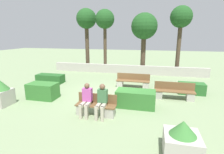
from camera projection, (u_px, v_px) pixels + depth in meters
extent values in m
plane|color=gray|center=(110.00, 95.00, 9.59)|extent=(60.00, 60.00, 0.00)
cube|color=#ADA89E|center=(126.00, 69.00, 14.83)|extent=(12.98, 0.30, 0.74)
cube|color=brown|center=(96.00, 105.00, 7.08)|extent=(1.66, 0.44, 0.05)
cube|color=brown|center=(97.00, 98.00, 7.25)|extent=(1.66, 0.04, 0.40)
cube|color=#ADA89E|center=(82.00, 109.00, 7.27)|extent=(0.36, 0.40, 0.40)
cube|color=#ADA89E|center=(110.00, 112.00, 7.00)|extent=(0.36, 0.40, 0.40)
cube|color=brown|center=(174.00, 91.00, 8.84)|extent=(1.99, 0.44, 0.05)
cube|color=brown|center=(174.00, 86.00, 9.01)|extent=(1.99, 0.05, 0.40)
cube|color=#ADA89E|center=(159.00, 94.00, 9.06)|extent=(0.36, 0.40, 0.40)
cube|color=#ADA89E|center=(190.00, 97.00, 8.72)|extent=(0.36, 0.40, 0.40)
cube|color=brown|center=(133.00, 81.00, 10.84)|extent=(2.07, 0.44, 0.05)
cube|color=brown|center=(133.00, 77.00, 11.02)|extent=(2.07, 0.04, 0.40)
cube|color=#ADA89E|center=(120.00, 84.00, 11.08)|extent=(0.36, 0.40, 0.40)
cube|color=#ADA89E|center=(146.00, 85.00, 10.71)|extent=(0.36, 0.40, 0.40)
cube|color=#B2A893|center=(83.00, 104.00, 6.96)|extent=(0.14, 0.46, 0.13)
cube|color=#B2A893|center=(88.00, 105.00, 6.92)|extent=(0.14, 0.46, 0.13)
cube|color=#B2A893|center=(81.00, 112.00, 6.80)|extent=(0.11, 0.11, 0.58)
cube|color=#B2A893|center=(86.00, 112.00, 6.75)|extent=(0.11, 0.11, 0.58)
cube|color=#B74C9E|center=(87.00, 95.00, 7.09)|extent=(0.38, 0.22, 0.54)
sphere|color=brown|center=(87.00, 86.00, 6.98)|extent=(0.21, 0.21, 0.21)
cube|color=#B2A893|center=(99.00, 106.00, 6.82)|extent=(0.14, 0.46, 0.13)
cube|color=#B2A893|center=(103.00, 106.00, 6.77)|extent=(0.14, 0.46, 0.13)
cube|color=#B2A893|center=(96.00, 113.00, 6.66)|extent=(0.11, 0.11, 0.58)
cube|color=#B2A893|center=(102.00, 114.00, 6.60)|extent=(0.11, 0.11, 0.58)
cube|color=#3D6B42|center=(103.00, 96.00, 6.94)|extent=(0.38, 0.22, 0.54)
sphere|color=brown|center=(102.00, 87.00, 6.83)|extent=(0.23, 0.23, 0.23)
cube|color=#235623|center=(50.00, 79.00, 12.04)|extent=(1.85, 0.77, 0.57)
cube|color=#286028|center=(192.00, 88.00, 9.72)|extent=(1.38, 0.68, 0.62)
cube|color=#33702D|center=(43.00, 91.00, 9.00)|extent=(1.46, 0.86, 0.81)
cube|color=#33702D|center=(135.00, 99.00, 7.96)|extent=(1.76, 0.88, 0.76)
cube|color=#ADA89E|center=(181.00, 145.00, 4.71)|extent=(0.94, 0.94, 0.62)
cone|color=#387533|center=(183.00, 128.00, 4.59)|extent=(0.71, 0.71, 0.40)
cube|color=#ADA89E|center=(1.00, 97.00, 8.13)|extent=(0.87, 0.87, 0.75)
cylinder|color=#473828|center=(87.00, 47.00, 16.44)|extent=(0.36, 0.36, 4.16)
sphere|color=#1E4C1E|center=(86.00, 19.00, 15.84)|extent=(1.82, 1.82, 1.82)
cylinder|color=#473828|center=(105.00, 49.00, 15.25)|extent=(0.28, 0.28, 4.08)
sphere|color=#1E4C1E|center=(105.00, 19.00, 14.67)|extent=(1.61, 1.61, 1.61)
cylinder|color=#473828|center=(143.00, 54.00, 14.89)|extent=(0.40, 0.40, 3.33)
sphere|color=#1E4C1E|center=(144.00, 26.00, 14.36)|extent=(2.16, 2.16, 2.16)
cylinder|color=#473828|center=(178.00, 49.00, 14.39)|extent=(0.33, 0.33, 4.14)
sphere|color=#1E4C1E|center=(181.00, 17.00, 13.80)|extent=(1.72, 1.72, 1.72)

